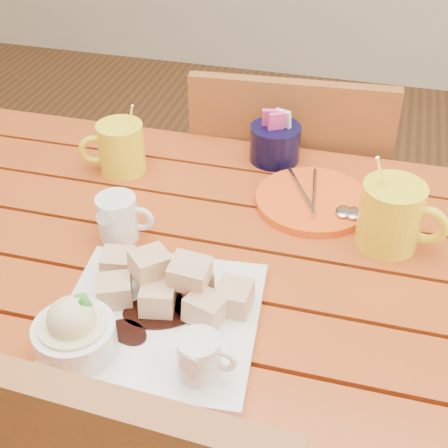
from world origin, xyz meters
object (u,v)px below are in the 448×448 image
(coffee_mug_right, at_px, (392,215))
(chair_far, at_px, (288,213))
(table, at_px, (195,313))
(orange_saucer, at_px, (314,201))
(coffee_mug_left, at_px, (120,147))
(dessert_plate, at_px, (140,316))

(coffee_mug_right, bearing_deg, chair_far, 130.13)
(table, bearing_deg, chair_far, 83.01)
(table, xyz_separation_m, orange_saucer, (0.15, 0.21, 0.11))
(coffee_mug_right, distance_m, orange_saucer, 0.16)
(orange_saucer, xyz_separation_m, chair_far, (-0.09, 0.32, -0.27))
(coffee_mug_right, bearing_deg, coffee_mug_left, -179.67)
(table, relative_size, coffee_mug_left, 8.43)
(dessert_plate, height_order, coffee_mug_right, coffee_mug_right)
(dessert_plate, xyz_separation_m, coffee_mug_left, (-0.19, 0.38, 0.02))
(coffee_mug_right, xyz_separation_m, chair_far, (-0.22, 0.40, -0.32))
(dessert_plate, xyz_separation_m, chair_far, (0.09, 0.69, -0.29))
(coffee_mug_right, xyz_separation_m, orange_saucer, (-0.13, 0.08, -0.05))
(chair_far, bearing_deg, coffee_mug_right, 114.35)
(orange_saucer, distance_m, chair_far, 0.43)
(chair_far, bearing_deg, orange_saucer, 101.19)
(coffee_mug_right, height_order, orange_saucer, coffee_mug_right)
(table, distance_m, coffee_mug_left, 0.35)
(table, distance_m, coffee_mug_right, 0.35)
(table, height_order, dessert_plate, dessert_plate)
(coffee_mug_right, relative_size, orange_saucer, 0.81)
(dessert_plate, bearing_deg, coffee_mug_left, 116.25)
(table, relative_size, coffee_mug_right, 7.34)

